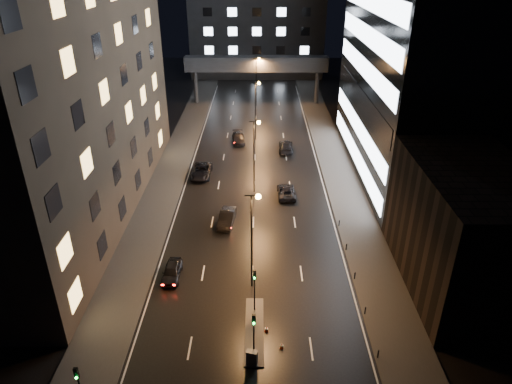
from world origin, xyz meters
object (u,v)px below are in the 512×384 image
car_away_c (201,171)px  car_away_b (227,218)px  utility_cabinet (252,357)px  car_toward_b (286,146)px  car_away_a (172,272)px  car_away_d (238,138)px  car_toward_a (286,191)px

car_away_c → car_away_b: bearing=-69.5°
car_away_c → utility_cabinet: 35.46m
car_toward_b → utility_cabinet: size_ratio=4.16×
car_away_a → car_away_b: 11.41m
car_away_d → car_away_b: bearing=-96.7°
car_toward_a → utility_cabinet: size_ratio=3.73×
car_away_a → car_away_c: size_ratio=0.72×
car_away_d → car_toward_a: 21.05m
car_away_d → car_toward_b: bearing=-31.3°
car_away_d → car_toward_a: car_away_d is taller
utility_cabinet → car_toward_a: bearing=94.8°
car_away_a → car_away_c: 23.60m
car_away_a → utility_cabinet: size_ratio=3.16×
car_away_a → car_away_d: 37.61m
car_away_b → car_away_a: bearing=-109.0°
car_away_b → car_toward_b: (8.23, 23.19, 0.01)m
car_toward_a → car_away_d: bearing=-72.1°
car_away_c → car_toward_a: size_ratio=1.18×
car_away_c → car_away_d: 14.50m
car_away_a → car_toward_a: car_away_a is taller
car_away_b → car_away_c: car_away_c is taller
car_away_d → car_toward_b: car_toward_b is taller
car_away_a → car_toward_a: bearing=55.3°
car_toward_a → utility_cabinet: (-4.16, -28.47, 0.13)m
car_away_c → car_toward_a: bearing=-25.3°
car_away_b → car_away_d: bearing=95.4°
car_away_b → car_toward_a: 10.37m
car_away_a → car_toward_b: (13.04, 33.53, 0.09)m
car_away_c → utility_cabinet: bearing=-75.6°
car_away_b → utility_cabinet: 21.57m
car_away_a → utility_cabinet: 13.67m
car_toward_a → utility_cabinet: 28.77m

